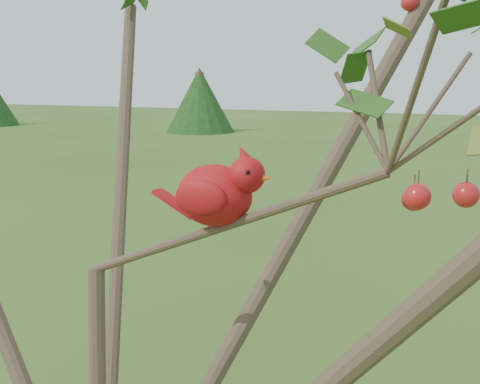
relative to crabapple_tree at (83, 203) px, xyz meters
The scene contains 2 objects.
crabapple_tree is the anchor object (origin of this frame).
cardinal 0.24m from the crabapple_tree, 24.41° to the left, with size 0.23×0.12×0.16m.
Camera 1 is at (0.72, -0.87, 2.34)m, focal length 45.00 mm.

